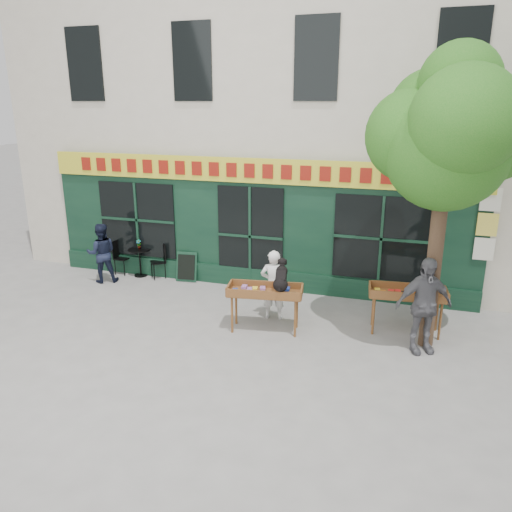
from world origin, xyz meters
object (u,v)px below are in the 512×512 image
object	(u,v)px
book_cart_right	(407,295)
man_left	(102,253)
book_cart_center	(265,293)
bistro_table	(140,257)
woman	(273,285)
man_right	(424,305)
dog	(281,274)

from	to	relation	value
book_cart_right	man_left	world-z (taller)	man_left
book_cart_center	bistro_table	distance (m)	4.79
woman	man_right	bearing A→B (deg)	159.88
man_right	bistro_table	bearing A→B (deg)	137.14
book_cart_center	dog	bearing A→B (deg)	-16.84
bistro_table	man_left	world-z (taller)	man_left
book_cart_center	woman	world-z (taller)	woman
dog	man_left	size ratio (longest dim) A/B	0.38
woman	dog	bearing A→B (deg)	107.86
book_cart_center	man_right	distance (m)	3.10
book_cart_right	man_left	xyz separation A→B (m)	(-7.72, 0.76, -0.03)
man_right	dog	bearing A→B (deg)	155.53
book_cart_center	book_cart_right	distance (m)	2.90
dog	bistro_table	bearing A→B (deg)	144.74
woman	book_cart_right	world-z (taller)	woman
man_right	man_left	world-z (taller)	man_right
book_cart_right	book_cart_center	bearing A→B (deg)	-170.54
book_cart_right	man_left	bearing A→B (deg)	168.31
book_cart_right	man_right	xyz separation A→B (m)	(0.30, -0.75, 0.12)
dog	man_right	distance (m)	2.77
book_cart_center	woman	distance (m)	0.65
bistro_table	book_cart_right	bearing A→B (deg)	-11.77
man_left	man_right	bearing A→B (deg)	137.51
man_right	man_left	xyz separation A→B (m)	(-8.02, 1.51, -0.15)
bistro_table	dog	bearing A→B (deg)	-26.55
woman	book_cart_center	bearing A→B (deg)	81.29
book_cart_right	man_right	size ratio (longest dim) A/B	0.83
book_cart_center	book_cart_right	size ratio (longest dim) A/B	1.01
book_cart_center	book_cart_right	bearing A→B (deg)	6.80
book_cart_center	bistro_table	size ratio (longest dim) A/B	2.07
woman	bistro_table	world-z (taller)	woman
book_cart_right	woman	bearing A→B (deg)	176.52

